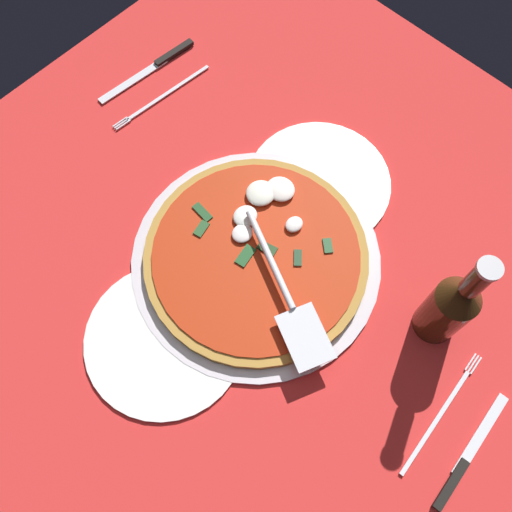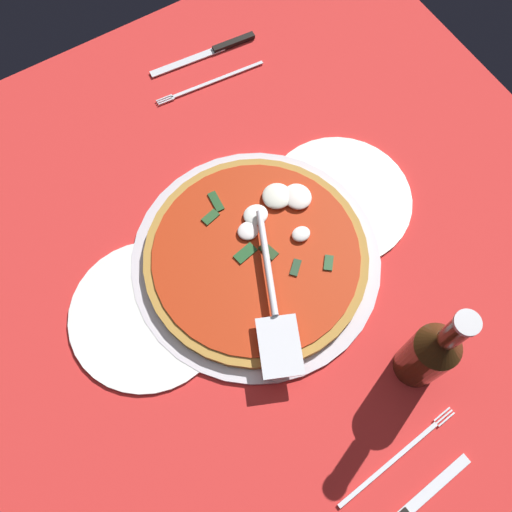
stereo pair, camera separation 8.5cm
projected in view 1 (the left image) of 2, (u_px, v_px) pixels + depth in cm
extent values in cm
cube|color=red|center=(262.00, 248.00, 88.06)|extent=(105.03, 105.03, 0.80)
cylinder|color=silver|center=(256.00, 260.00, 86.28)|extent=(38.14, 38.14, 1.07)
cylinder|color=white|center=(319.00, 183.00, 91.64)|extent=(23.31, 23.31, 1.00)
cylinder|color=white|center=(166.00, 340.00, 81.38)|extent=(23.39, 23.39, 1.00)
cylinder|color=#B18036|center=(256.00, 257.00, 85.14)|extent=(34.06, 34.06, 1.39)
cylinder|color=#B32C0F|center=(256.00, 255.00, 84.36)|extent=(31.44, 31.44, 0.30)
ellipsoid|color=white|center=(242.00, 233.00, 85.04)|extent=(3.32, 3.03, 0.97)
ellipsoid|color=white|center=(280.00, 189.00, 87.87)|extent=(4.34, 4.67, 1.25)
ellipsoid|color=white|center=(294.00, 224.00, 85.59)|extent=(2.91, 2.47, 1.04)
ellipsoid|color=silver|center=(261.00, 193.00, 87.52)|extent=(4.65, 4.54, 1.37)
ellipsoid|color=white|center=(245.00, 216.00, 86.10)|extent=(3.88, 3.51, 1.11)
cube|color=#1F4822|center=(202.00, 212.00, 86.83)|extent=(1.58, 3.63, 0.30)
cube|color=#1C4B22|center=(244.00, 254.00, 84.05)|extent=(3.71, 2.35, 0.30)
cube|color=#1F3E24|center=(298.00, 258.00, 83.83)|extent=(2.75, 2.62, 0.30)
cube|color=#203B1B|center=(267.00, 248.00, 84.44)|extent=(2.24, 3.23, 0.30)
cube|color=#244D24|center=(201.00, 229.00, 85.72)|extent=(2.92, 2.00, 0.30)
cube|color=#254F2B|center=(328.00, 246.00, 84.60)|extent=(2.55, 2.68, 0.30)
cube|color=silver|center=(305.00, 337.00, 77.70)|extent=(8.77, 10.23, 0.30)
cylinder|color=silver|center=(270.00, 259.00, 81.92)|extent=(7.63, 15.47, 1.00)
cube|color=white|center=(158.00, 83.00, 99.80)|extent=(20.71, 15.64, 0.60)
cube|color=silver|center=(168.00, 93.00, 98.49)|extent=(17.80, 2.27, 0.25)
cube|color=silver|center=(118.00, 123.00, 95.95)|extent=(3.01, 0.50, 0.25)
cube|color=silver|center=(120.00, 125.00, 95.82)|extent=(3.01, 0.50, 0.25)
cube|color=silver|center=(121.00, 126.00, 95.69)|extent=(3.01, 0.50, 0.25)
cube|color=black|center=(174.00, 53.00, 101.65)|extent=(8.24, 1.96, 0.80)
cube|color=silver|center=(133.00, 80.00, 99.55)|extent=(14.35, 2.73, 0.25)
cube|color=white|center=(453.00, 436.00, 76.42)|extent=(17.80, 14.10, 0.60)
cube|color=silver|center=(436.00, 422.00, 76.72)|extent=(17.32, 2.13, 0.25)
cube|color=silver|center=(476.00, 366.00, 79.72)|extent=(3.01, 0.48, 0.25)
cube|color=silver|center=(473.00, 364.00, 79.82)|extent=(3.01, 0.48, 0.25)
cube|color=silver|center=(470.00, 362.00, 79.93)|extent=(3.01, 0.48, 0.25)
cube|color=black|center=(451.00, 484.00, 73.36)|extent=(7.58, 1.86, 0.80)
cube|color=silver|center=(483.00, 432.00, 76.19)|extent=(13.21, 2.56, 0.25)
cylinder|color=#39230E|center=(444.00, 312.00, 77.37)|extent=(6.13, 6.13, 11.87)
cone|color=#39230E|center=(464.00, 294.00, 70.16)|extent=(6.13, 6.13, 3.81)
cylinder|color=#39230E|center=(478.00, 279.00, 65.51)|extent=(2.64, 2.64, 6.30)
cylinder|color=#B7B7BC|center=(490.00, 268.00, 62.33)|extent=(3.03, 3.03, 0.60)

